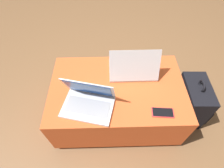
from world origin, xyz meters
name	(u,v)px	position (x,y,z in m)	size (l,w,h in m)	color
ground_plane	(116,114)	(0.00, 0.00, 0.00)	(14.00, 14.00, 0.00)	brown
ottoman	(117,102)	(0.00, 0.00, 0.21)	(1.02, 0.65, 0.43)	maroon
laptop_near	(88,100)	(-0.21, -0.15, 0.47)	(0.38, 0.30, 0.23)	silver
laptop_far	(133,68)	(0.13, 0.14, 0.48)	(0.37, 0.24, 0.24)	silver
cell_phone	(163,112)	(0.29, -0.23, 0.43)	(0.15, 0.09, 0.01)	red
backpack	(192,102)	(0.65, -0.01, 0.19)	(0.25, 0.34, 0.47)	black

